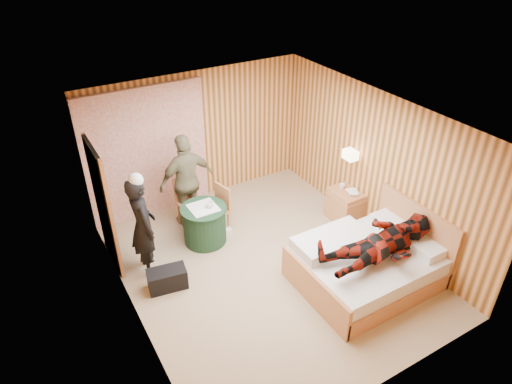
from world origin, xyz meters
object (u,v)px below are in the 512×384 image
nightstand (345,205)px  chair_far (188,197)px  wall_lamp (350,155)px  duffel_bag (167,279)px  round_table (204,224)px  man_at_table (187,181)px  woman_standing (143,226)px  chair_near (218,206)px  bed (366,264)px  man_on_bed (384,237)px

nightstand → chair_far: (-2.46, 1.33, 0.23)m
wall_lamp → duffel_bag: 3.64m
wall_lamp → chair_far: bearing=153.0°
round_table → man_at_table: man_at_table is taller
woman_standing → man_at_table: size_ratio=0.95×
nightstand → chair_near: size_ratio=0.72×
chair_near → woman_standing: 1.50m
duffel_bag → round_table: bearing=47.3°
chair_far → man_at_table: man_at_table is taller
bed → duffel_bag: bed is taller
chair_near → man_on_bed: size_ratio=0.49×
chair_far → duffel_bag: 1.71m
bed → nightstand: 1.59m
bed → chair_far: bearing=121.9°
chair_far → chair_near: size_ratio=1.08×
chair_far → man_on_bed: man_on_bed is taller
round_table → woman_standing: woman_standing is taller
chair_far → round_table: bearing=-97.5°
bed → chair_near: bed is taller
chair_far → man_on_bed: 3.45m
duffel_bag → chair_near: bearing=44.3°
duffel_bag → man_on_bed: man_on_bed is taller
woman_standing → chair_far: bearing=-51.5°
round_table → man_on_bed: size_ratio=0.43×
chair_far → man_at_table: (0.01, 0.03, 0.32)m
round_table → chair_near: (0.35, 0.17, 0.16)m
chair_near → man_at_table: size_ratio=0.50×
man_on_bed → wall_lamp: bearing=65.4°
chair_far → duffel_bag: bearing=-133.5°
bed → man_at_table: (-1.69, 2.76, 0.55)m
chair_far → duffel_bag: (-0.96, -1.37, -0.38)m
wall_lamp → man_at_table: (-2.49, 1.30, -0.44)m
man_at_table → chair_far: bearing=60.9°
man_on_bed → woman_standing: bearing=142.4°
nightstand → chair_near: bearing=157.2°
chair_far → woman_standing: woman_standing is taller
round_table → chair_near: bearing=25.4°
duffel_bag → woman_standing: (-0.10, 0.55, 0.66)m
round_table → man_at_table: size_ratio=0.45×
wall_lamp → nightstand: bearing=-126.8°
nightstand → chair_far: chair_far is taller
nightstand → woman_standing: (-3.51, 0.51, 0.51)m
duffel_bag → man_at_table: 1.84m
nightstand → chair_far: size_ratio=0.67×
bed → woman_standing: woman_standing is taller
chair_near → man_on_bed: man_on_bed is taller
duffel_bag → man_at_table: bearing=64.7°
chair_near → woman_standing: size_ratio=0.53×
man_at_table → woman_standing: bearing=34.0°
bed → woman_standing: bearing=145.3°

